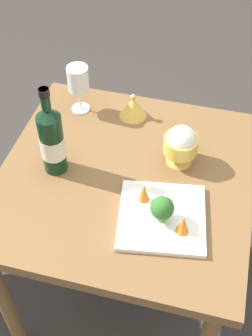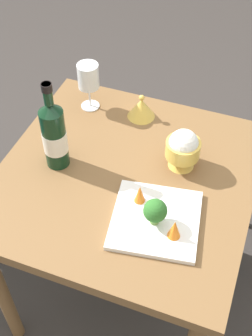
# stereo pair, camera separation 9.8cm
# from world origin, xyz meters

# --- Properties ---
(ground_plane) EXTENTS (8.00, 8.00, 0.00)m
(ground_plane) POSITION_xyz_m (0.00, 0.00, 0.00)
(ground_plane) COLOR #383330
(dining_table) EXTENTS (0.80, 0.80, 0.74)m
(dining_table) POSITION_xyz_m (0.00, 0.00, 0.64)
(dining_table) COLOR brown
(dining_table) RESTS_ON ground_plane
(wine_bottle) EXTENTS (0.08, 0.08, 0.31)m
(wine_bottle) POSITION_xyz_m (0.23, 0.03, 0.86)
(wine_bottle) COLOR black
(wine_bottle) RESTS_ON dining_table
(wine_glass) EXTENTS (0.08, 0.08, 0.18)m
(wine_glass) POSITION_xyz_m (0.24, -0.27, 0.87)
(wine_glass) COLOR white
(wine_glass) RESTS_ON dining_table
(rice_bowl) EXTENTS (0.11, 0.11, 0.14)m
(rice_bowl) POSITION_xyz_m (-0.15, -0.10, 0.81)
(rice_bowl) COLOR gold
(rice_bowl) RESTS_ON dining_table
(rice_bowl_lid) EXTENTS (0.10, 0.10, 0.09)m
(rice_bowl_lid) POSITION_xyz_m (0.05, -0.29, 0.77)
(rice_bowl_lid) COLOR gold
(rice_bowl_lid) RESTS_ON dining_table
(serving_plate) EXTENTS (0.29, 0.29, 0.02)m
(serving_plate) POSITION_xyz_m (-0.14, 0.14, 0.74)
(serving_plate) COLOR white
(serving_plate) RESTS_ON dining_table
(broccoli_floret) EXTENTS (0.07, 0.07, 0.09)m
(broccoli_floret) POSITION_xyz_m (-0.14, 0.16, 0.80)
(broccoli_floret) COLOR #729E4C
(broccoli_floret) RESTS_ON serving_plate
(carrot_garnish_left) EXTENTS (0.04, 0.04, 0.06)m
(carrot_garnish_left) POSITION_xyz_m (-0.21, 0.18, 0.78)
(carrot_garnish_left) COLOR orange
(carrot_garnish_left) RESTS_ON serving_plate
(carrot_garnish_right) EXTENTS (0.03, 0.03, 0.06)m
(carrot_garnish_right) POSITION_xyz_m (-0.08, 0.10, 0.78)
(carrot_garnish_right) COLOR orange
(carrot_garnish_right) RESTS_ON serving_plate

